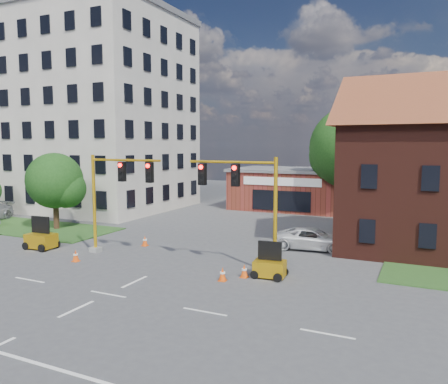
# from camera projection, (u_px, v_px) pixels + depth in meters

# --- Properties ---
(ground) EXTENTS (120.00, 120.00, 0.00)m
(ground) POSITION_uv_depth(u_px,v_px,m) (108.00, 294.00, 19.99)
(ground) COLOR #47484A
(ground) RESTS_ON ground
(grass_verge_nw) EXTENTS (22.00, 6.00, 0.08)m
(grass_verge_nw) POSITION_uv_depth(u_px,v_px,m) (0.00, 224.00, 37.40)
(grass_verge_nw) COLOR #2A521F
(grass_verge_nw) RESTS_ON ground
(lane_markings) EXTENTS (60.00, 36.00, 0.01)m
(lane_markings) POSITION_uv_depth(u_px,v_px,m) (58.00, 317.00, 17.29)
(lane_markings) COLOR white
(lane_markings) RESTS_ON ground
(office_block) EXTENTS (18.40, 15.40, 20.60)m
(office_block) POSITION_uv_depth(u_px,v_px,m) (93.00, 112.00, 47.02)
(office_block) COLOR #BBB3A4
(office_block) RESTS_ON ground
(brick_shop) EXTENTS (12.40, 8.40, 4.30)m
(brick_shop) POSITION_uv_depth(u_px,v_px,m) (293.00, 188.00, 46.77)
(brick_shop) COLOR maroon
(brick_shop) RESTS_ON ground
(tree_large) EXTENTS (8.24, 7.85, 10.45)m
(tree_large) POSITION_uv_depth(u_px,v_px,m) (356.00, 151.00, 40.81)
(tree_large) COLOR #3B2715
(tree_large) RESTS_ON ground
(tree_nw_front) EXTENTS (4.68, 4.46, 6.19)m
(tree_nw_front) POSITION_uv_depth(u_px,v_px,m) (58.00, 183.00, 34.90)
(tree_nw_front) COLOR #3B2715
(tree_nw_front) RESTS_ON ground
(signal_mast_west) EXTENTS (5.30, 0.60, 6.20)m
(signal_mast_west) POSITION_uv_depth(u_px,v_px,m) (115.00, 192.00, 26.80)
(signal_mast_west) COLOR gray
(signal_mast_west) RESTS_ON ground
(signal_mast_east) EXTENTS (5.30, 0.60, 6.20)m
(signal_mast_east) POSITION_uv_depth(u_px,v_px,m) (246.00, 200.00, 23.14)
(signal_mast_east) COLOR gray
(signal_mast_east) RESTS_ON ground
(trailer_west) EXTENTS (1.89, 1.33, 2.07)m
(trailer_west) POSITION_uv_depth(u_px,v_px,m) (41.00, 239.00, 28.66)
(trailer_west) COLOR gold
(trailer_west) RESTS_ON ground
(trailer_east) EXTENTS (1.69, 1.22, 1.81)m
(trailer_east) POSITION_uv_depth(u_px,v_px,m) (270.00, 267.00, 22.46)
(trailer_east) COLOR gold
(trailer_east) RESTS_ON ground
(cone_a) EXTENTS (0.40, 0.40, 0.70)m
(cone_a) POSITION_uv_depth(u_px,v_px,m) (76.00, 256.00, 25.57)
(cone_a) COLOR #F24F0C
(cone_a) RESTS_ON ground
(cone_b) EXTENTS (0.40, 0.40, 0.70)m
(cone_b) POSITION_uv_depth(u_px,v_px,m) (145.00, 241.00, 29.53)
(cone_b) COLOR #F24F0C
(cone_b) RESTS_ON ground
(cone_c) EXTENTS (0.40, 0.40, 0.70)m
(cone_c) POSITION_uv_depth(u_px,v_px,m) (223.00, 274.00, 21.92)
(cone_c) COLOR #F24F0C
(cone_c) RESTS_ON ground
(cone_d) EXTENTS (0.40, 0.40, 0.70)m
(cone_d) POSITION_uv_depth(u_px,v_px,m) (244.00, 271.00, 22.49)
(cone_d) COLOR #F24F0C
(cone_d) RESTS_ON ground
(pickup_white) EXTENTS (5.24, 2.89, 1.39)m
(pickup_white) POSITION_uv_depth(u_px,v_px,m) (313.00, 239.00, 28.52)
(pickup_white) COLOR white
(pickup_white) RESTS_ON ground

